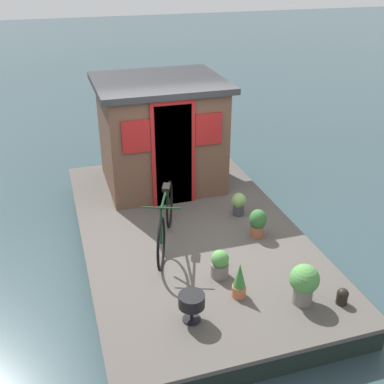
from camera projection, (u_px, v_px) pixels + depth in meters
ground_plane at (188, 248)px, 7.46m from camera, size 60.00×60.00×0.00m
houseboat_deck at (188, 238)px, 7.36m from camera, size 5.53×3.21×0.40m
houseboat_cabin at (161, 133)px, 8.25m from camera, size 1.88×2.16×1.88m
bicycle at (166, 220)px, 6.66m from camera, size 1.71×0.73×0.87m
potted_plant_sage at (258, 222)px, 6.94m from camera, size 0.26×0.26×0.44m
potted_plant_mint at (220, 264)px, 6.09m from camera, size 0.23×0.23×0.38m
potted_plant_lavender at (239, 203)px, 7.52m from camera, size 0.24×0.24×0.38m
potted_plant_ivy at (239, 281)px, 5.72m from camera, size 0.17×0.17×0.48m
potted_plant_succulent at (304, 282)px, 5.59m from camera, size 0.36×0.36×0.52m
charcoal_grill at (192, 302)px, 5.32m from camera, size 0.30×0.30×0.36m
mooring_bollard at (342, 296)px, 5.65m from camera, size 0.14×0.14×0.21m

